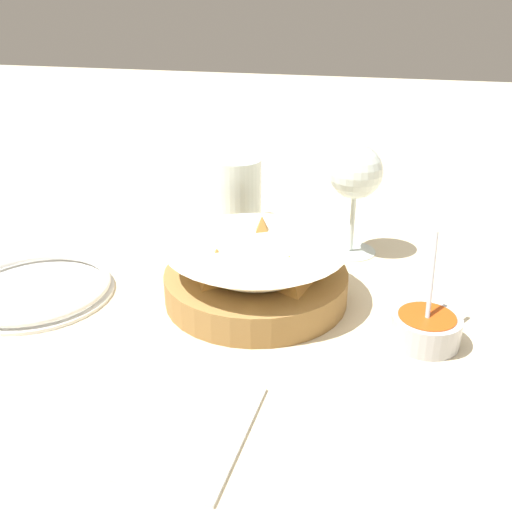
{
  "coord_description": "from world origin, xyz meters",
  "views": [
    {
      "loc": [
        -0.58,
        -0.18,
        0.35
      ],
      "look_at": [
        0.02,
        -0.03,
        0.06
      ],
      "focal_mm": 40.0,
      "sensor_mm": 36.0,
      "label": 1
    }
  ],
  "objects": [
    {
      "name": "food_basket",
      "position": [
        0.02,
        -0.03,
        0.03
      ],
      "size": [
        0.22,
        0.22,
        0.09
      ],
      "color": "olive",
      "rests_on": "ground_plane"
    },
    {
      "name": "side_plate",
      "position": [
        -0.04,
        0.24,
        0.01
      ],
      "size": [
        0.19,
        0.19,
        0.01
      ],
      "color": "white",
      "rests_on": "ground_plane"
    },
    {
      "name": "ground_plane",
      "position": [
        0.0,
        0.0,
        0.0
      ],
      "size": [
        4.0,
        4.0,
        0.0
      ],
      "primitive_type": "plane",
      "color": "beige"
    },
    {
      "name": "sauce_cup",
      "position": [
        -0.03,
        -0.23,
        0.02
      ],
      "size": [
        0.08,
        0.07,
        0.11
      ],
      "color": "#B7B7BC",
      "rests_on": "ground_plane"
    },
    {
      "name": "napkin",
      "position": [
        -0.22,
        -0.04,
        0.0
      ],
      "size": [
        0.15,
        0.09,
        0.01
      ],
      "color": "white",
      "rests_on": "ground_plane"
    },
    {
      "name": "wine_glass",
      "position": [
        0.19,
        -0.13,
        0.11
      ],
      "size": [
        0.07,
        0.07,
        0.16
      ],
      "color": "silver",
      "rests_on": "ground_plane"
    },
    {
      "name": "beer_mug",
      "position": [
        0.22,
        0.05,
        0.05
      ],
      "size": [
        0.12,
        0.07,
        0.12
      ],
      "color": "silver",
      "rests_on": "ground_plane"
    }
  ]
}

